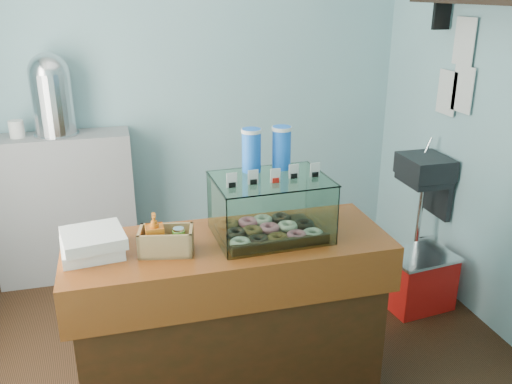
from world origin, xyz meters
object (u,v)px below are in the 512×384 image
object	(u,v)px
counter	(230,317)
red_cooler	(418,280)
display_case	(269,202)
coffee_urn	(51,92)

from	to	relation	value
counter	red_cooler	size ratio (longest dim) A/B	3.30
display_case	red_cooler	xyz separation A→B (m)	(1.20, 0.45, -0.87)
counter	coffee_urn	bearing A→B (deg)	119.40
counter	display_case	xyz separation A→B (m)	(0.22, 0.04, 0.61)
counter	display_case	world-z (taller)	display_case
display_case	red_cooler	size ratio (longest dim) A/B	1.18
display_case	red_cooler	world-z (taller)	display_case
counter	coffee_urn	distance (m)	2.05
counter	coffee_urn	world-z (taller)	coffee_urn
display_case	coffee_urn	size ratio (longest dim) A/B	1.01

